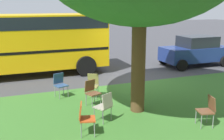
{
  "coord_description": "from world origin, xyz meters",
  "views": [
    {
      "loc": [
        5.04,
        10.5,
        3.34
      ],
      "look_at": [
        1.29,
        0.8,
        0.81
      ],
      "focal_mm": 43.34,
      "sensor_mm": 36.0,
      "label": 1
    }
  ],
  "objects_px": {
    "chair_4": "(93,84)",
    "parked_car": "(195,51)",
    "chair_5": "(85,116)",
    "chair_3": "(208,109)",
    "chair_6": "(92,91)",
    "chair_2": "(60,83)",
    "chair_0": "(105,105)"
  },
  "relations": [
    {
      "from": "chair_5",
      "to": "parked_car",
      "type": "distance_m",
      "value": 9.88
    },
    {
      "from": "chair_5",
      "to": "chair_6",
      "type": "height_order",
      "value": "same"
    },
    {
      "from": "chair_5",
      "to": "chair_3",
      "type": "bearing_deg",
      "value": 167.75
    },
    {
      "from": "chair_0",
      "to": "chair_5",
      "type": "bearing_deg",
      "value": 37.48
    },
    {
      "from": "chair_2",
      "to": "parked_car",
      "type": "height_order",
      "value": "parked_car"
    },
    {
      "from": "chair_5",
      "to": "parked_car",
      "type": "bearing_deg",
      "value": -143.79
    },
    {
      "from": "parked_car",
      "to": "chair_2",
      "type": "bearing_deg",
      "value": 17.8
    },
    {
      "from": "chair_0",
      "to": "chair_4",
      "type": "bearing_deg",
      "value": -97.96
    },
    {
      "from": "chair_3",
      "to": "chair_6",
      "type": "xyz_separation_m",
      "value": [
        2.54,
        -2.7,
        0.0
      ]
    },
    {
      "from": "chair_0",
      "to": "chair_4",
      "type": "xyz_separation_m",
      "value": [
        -0.3,
        -2.16,
        0.0
      ]
    },
    {
      "from": "chair_3",
      "to": "chair_4",
      "type": "relative_size",
      "value": 1.0
    },
    {
      "from": "chair_3",
      "to": "chair_6",
      "type": "distance_m",
      "value": 3.71
    },
    {
      "from": "chair_2",
      "to": "parked_car",
      "type": "relative_size",
      "value": 0.24
    },
    {
      "from": "chair_4",
      "to": "chair_6",
      "type": "xyz_separation_m",
      "value": [
        0.26,
        0.77,
        0.0
      ]
    },
    {
      "from": "chair_4",
      "to": "chair_6",
      "type": "distance_m",
      "value": 0.81
    },
    {
      "from": "chair_2",
      "to": "chair_5",
      "type": "bearing_deg",
      "value": 90.59
    },
    {
      "from": "parked_car",
      "to": "chair_3",
      "type": "bearing_deg",
      "value": 54.77
    },
    {
      "from": "chair_0",
      "to": "parked_car",
      "type": "relative_size",
      "value": 0.24
    },
    {
      "from": "chair_6",
      "to": "parked_car",
      "type": "xyz_separation_m",
      "value": [
        -7.17,
        -3.86,
        0.32
      ]
    },
    {
      "from": "chair_4",
      "to": "parked_car",
      "type": "xyz_separation_m",
      "value": [
        -6.91,
        -3.09,
        0.32
      ]
    },
    {
      "from": "chair_2",
      "to": "chair_4",
      "type": "relative_size",
      "value": 1.0
    },
    {
      "from": "chair_5",
      "to": "chair_2",
      "type": "bearing_deg",
      "value": -89.41
    },
    {
      "from": "chair_5",
      "to": "chair_6",
      "type": "xyz_separation_m",
      "value": [
        -0.8,
        -1.97,
        0.0
      ]
    },
    {
      "from": "chair_2",
      "to": "parked_car",
      "type": "distance_m",
      "value": 8.41
    },
    {
      "from": "chair_5",
      "to": "parked_car",
      "type": "xyz_separation_m",
      "value": [
        -7.97,
        -5.84,
        0.32
      ]
    },
    {
      "from": "chair_4",
      "to": "parked_car",
      "type": "height_order",
      "value": "parked_car"
    },
    {
      "from": "chair_5",
      "to": "chair_6",
      "type": "distance_m",
      "value": 2.13
    },
    {
      "from": "chair_0",
      "to": "chair_4",
      "type": "relative_size",
      "value": 1.0
    },
    {
      "from": "chair_3",
      "to": "chair_6",
      "type": "relative_size",
      "value": 1.0
    },
    {
      "from": "chair_6",
      "to": "chair_2",
      "type": "bearing_deg",
      "value": -57.34
    },
    {
      "from": "chair_2",
      "to": "parked_car",
      "type": "xyz_separation_m",
      "value": [
        -8.0,
        -2.57,
        0.32
      ]
    },
    {
      "from": "chair_2",
      "to": "chair_3",
      "type": "xyz_separation_m",
      "value": [
        -3.37,
        3.99,
        0.0
      ]
    }
  ]
}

